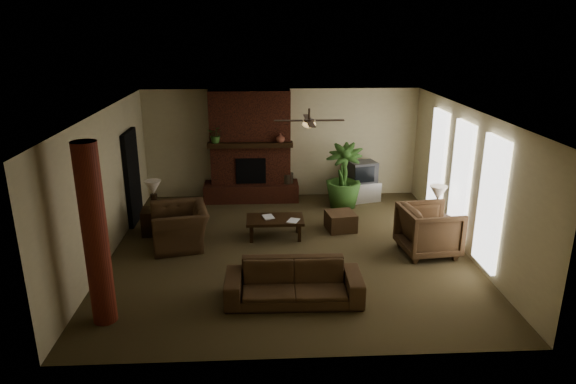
{
  "coord_description": "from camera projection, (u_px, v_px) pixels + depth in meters",
  "views": [
    {
      "loc": [
        -0.51,
        -9.35,
        4.31
      ],
      "look_at": [
        0.0,
        0.4,
        1.1
      ],
      "focal_mm": 31.76,
      "sensor_mm": 36.0,
      "label": 1
    }
  ],
  "objects": [
    {
      "name": "sofa",
      "position": [
        294.0,
        276.0,
        8.25
      ],
      "size": [
        2.23,
        0.69,
        0.87
      ],
      "primitive_type": "imported",
      "rotation": [
        0.0,
        0.0,
        -0.02
      ],
      "color": "#48331F",
      "rests_on": "ground"
    },
    {
      "name": "tv",
      "position": [
        363.0,
        172.0,
        12.93
      ],
      "size": [
        0.75,
        0.66,
        0.52
      ],
      "color": "#3A3A3D",
      "rests_on": "tv_stand"
    },
    {
      "name": "log_column",
      "position": [
        95.0,
        236.0,
        7.38
      ],
      "size": [
        0.36,
        0.36,
        2.8
      ],
      "primitive_type": "cylinder",
      "color": "maroon",
      "rests_on": "ground"
    },
    {
      "name": "armchair_left",
      "position": [
        179.0,
        220.0,
        10.32
      ],
      "size": [
        1.07,
        1.4,
        1.09
      ],
      "primitive_type": "imported",
      "rotation": [
        0.0,
        0.0,
        -1.35
      ],
      "color": "#48331F",
      "rests_on": "ground"
    },
    {
      "name": "fireplace",
      "position": [
        251.0,
        156.0,
        12.9
      ],
      "size": [
        2.4,
        0.7,
        2.8
      ],
      "color": "#512315",
      "rests_on": "ground"
    },
    {
      "name": "doorway",
      "position": [
        132.0,
        177.0,
        11.45
      ],
      "size": [
        0.1,
        1.0,
        2.1
      ],
      "primitive_type": "cube",
      "color": "black",
      "rests_on": "ground"
    },
    {
      "name": "coffee_table",
      "position": [
        275.0,
        221.0,
        10.75
      ],
      "size": [
        1.2,
        0.7,
        0.43
      ],
      "color": "black",
      "rests_on": "ground"
    },
    {
      "name": "side_table_right",
      "position": [
        435.0,
        228.0,
        10.64
      ],
      "size": [
        0.63,
        0.63,
        0.55
      ],
      "primitive_type": "cube",
      "rotation": [
        0.0,
        0.0,
        0.33
      ],
      "color": "black",
      "rests_on": "ground"
    },
    {
      "name": "ceiling_fan",
      "position": [
        309.0,
        123.0,
        9.76
      ],
      "size": [
        1.35,
        1.35,
        0.37
      ],
      "color": "black",
      "rests_on": "ceiling"
    },
    {
      "name": "windows",
      "position": [
        460.0,
        180.0,
        10.18
      ],
      "size": [
        0.08,
        3.65,
        2.35
      ],
      "color": "white",
      "rests_on": "ground"
    },
    {
      "name": "lamp_left",
      "position": [
        153.0,
        190.0,
        10.74
      ],
      "size": [
        0.43,
        0.43,
        0.65
      ],
      "color": "black",
      "rests_on": "side_table_left"
    },
    {
      "name": "mantel_vase",
      "position": [
        280.0,
        138.0,
        12.49
      ],
      "size": [
        0.24,
        0.25,
        0.22
      ],
      "primitive_type": "imported",
      "rotation": [
        0.0,
        0.0,
        -0.1
      ],
      "color": "brown",
      "rests_on": "fireplace"
    },
    {
      "name": "side_table_left",
      "position": [
        154.0,
        221.0,
        10.99
      ],
      "size": [
        0.54,
        0.54,
        0.55
      ],
      "primitive_type": "cube",
      "rotation": [
        0.0,
        0.0,
        0.09
      ],
      "color": "black",
      "rests_on": "ground"
    },
    {
      "name": "book_b",
      "position": [
        288.0,
        214.0,
        10.56
      ],
      "size": [
        0.2,
        0.1,
        0.29
      ],
      "primitive_type": "imported",
      "rotation": [
        0.0,
        0.0,
        -0.4
      ],
      "color": "#999999",
      "rests_on": "coffee_table"
    },
    {
      "name": "armchair_right",
      "position": [
        429.0,
        228.0,
        9.95
      ],
      "size": [
        1.08,
        1.14,
        1.07
      ],
      "primitive_type": "imported",
      "rotation": [
        0.0,
        0.0,
        1.68
      ],
      "color": "#48331F",
      "rests_on": "ground"
    },
    {
      "name": "room_shell",
      "position": [
        289.0,
        184.0,
        9.81
      ],
      "size": [
        7.0,
        7.0,
        7.0
      ],
      "color": "#4C3F26",
      "rests_on": "ground"
    },
    {
      "name": "floor_vase",
      "position": [
        287.0,
        183.0,
        13.1
      ],
      "size": [
        0.34,
        0.34,
        0.77
      ],
      "color": "#2F251A",
      "rests_on": "ground"
    },
    {
      "name": "tv_stand",
      "position": [
        362.0,
        191.0,
        13.06
      ],
      "size": [
        0.95,
        0.71,
        0.5
      ],
      "primitive_type": "cube",
      "rotation": [
        0.0,
        0.0,
        0.27
      ],
      "color": "silver",
      "rests_on": "ground"
    },
    {
      "name": "mantel_plant",
      "position": [
        216.0,
        136.0,
        12.42
      ],
      "size": [
        0.5,
        0.52,
        0.33
      ],
      "primitive_type": "imported",
      "rotation": [
        0.0,
        0.0,
        -0.34
      ],
      "color": "#355C25",
      "rests_on": "fireplace"
    },
    {
      "name": "floor_plant",
      "position": [
        343.0,
        190.0,
        12.56
      ],
      "size": [
        1.37,
        1.79,
        0.89
      ],
      "primitive_type": "imported",
      "rotation": [
        0.0,
        0.0,
        -0.35
      ],
      "color": "#355C25",
      "rests_on": "ground"
    },
    {
      "name": "lamp_right",
      "position": [
        438.0,
        195.0,
        10.39
      ],
      "size": [
        0.39,
        0.39,
        0.65
      ],
      "color": "black",
      "rests_on": "side_table_right"
    },
    {
      "name": "ottoman",
      "position": [
        341.0,
        221.0,
        11.21
      ],
      "size": [
        0.69,
        0.69,
        0.4
      ],
      "primitive_type": "cube",
      "rotation": [
        0.0,
        0.0,
        0.16
      ],
      "color": "#48331F",
      "rests_on": "ground"
    },
    {
      "name": "book_a",
      "position": [
        263.0,
        212.0,
        10.7
      ],
      "size": [
        0.22,
        0.08,
        0.29
      ],
      "primitive_type": "imported",
      "rotation": [
        0.0,
        0.0,
        0.27
      ],
      "color": "#999999",
      "rests_on": "coffee_table"
    }
  ]
}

